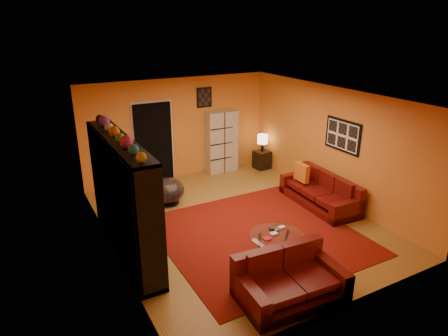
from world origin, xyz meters
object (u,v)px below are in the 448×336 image
entertainment_unit (123,197)px  table_lamp (263,140)px  sofa (322,193)px  loveseat (288,279)px  side_table (262,160)px  storage_cabinet (222,142)px  tv (128,202)px  coffee_table (277,238)px  bowl_chair (168,191)px

entertainment_unit → table_lamp: bearing=28.2°
sofa → loveseat: size_ratio=1.24×
table_lamp → sofa: bearing=-92.6°
sofa → side_table: size_ratio=4.05×
sofa → entertainment_unit: bearing=-179.8°
storage_cabinet → entertainment_unit: bearing=-138.4°
tv → table_lamp: bearing=-60.6°
sofa → table_lamp: table_lamp is taller
coffee_table → bowl_chair: size_ratio=1.28×
sofa → loveseat: same height
entertainment_unit → storage_cabinet: entertainment_unit is taller
loveseat → bowl_chair: 3.93m
coffee_table → table_lamp: size_ratio=1.99×
tv → storage_cabinet: (3.39, 2.90, -0.15)m
entertainment_unit → tv: (0.05, -0.10, -0.07)m
tv → loveseat: tv is taller
loveseat → bowl_chair: (-0.42, 3.90, 0.04)m
side_table → table_lamp: size_ratio=1.05×
table_lamp → side_table: bearing=0.0°
entertainment_unit → coffee_table: 2.75m
tv → coffee_table: tv is taller
bowl_chair → table_lamp: size_ratio=1.56×
tv → sofa: size_ratio=0.45×
sofa → coffee_table: size_ratio=2.13×
tv → bowl_chair: bearing=-39.6°
loveseat → side_table: (2.74, 4.84, -0.03)m
entertainment_unit → sofa: 4.48m
bowl_chair → loveseat: bearing=-83.9°
storage_cabinet → side_table: storage_cabinet is taller
entertainment_unit → sofa: entertainment_unit is taller
storage_cabinet → bowl_chair: (-2.08, -1.31, -0.52)m
loveseat → side_table: loveseat is taller
tv → sofa: 4.41m
coffee_table → table_lamp: table_lamp is taller
sofa → table_lamp: bearing=90.3°
table_lamp → entertainment_unit: bearing=-151.8°
entertainment_unit → coffee_table: (2.19, -1.55, -0.62)m
storage_cabinet → table_lamp: size_ratio=3.51×
bowl_chair → table_lamp: bearing=16.5°
table_lamp → storage_cabinet: bearing=161.1°
bowl_chair → coffee_table: bearing=-74.8°
loveseat → table_lamp: table_lamp is taller
entertainment_unit → tv: 0.13m
entertainment_unit → side_table: (4.53, 2.43, -0.80)m
tv → bowl_chair: size_ratio=1.23×
table_lamp → loveseat: bearing=-119.5°
sofa → storage_cabinet: size_ratio=1.21×
coffee_table → storage_cabinet: 4.54m
entertainment_unit → table_lamp: 5.14m
entertainment_unit → tv: bearing=-62.9°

